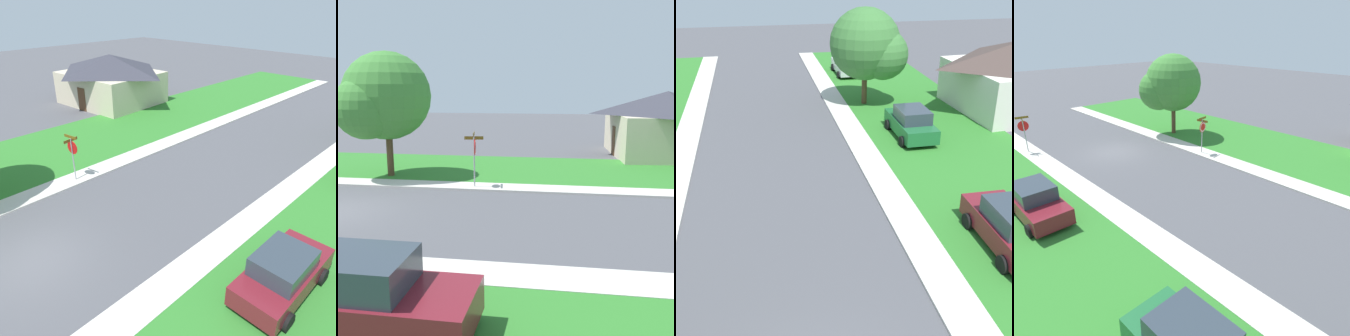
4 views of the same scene
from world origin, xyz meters
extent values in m
plane|color=#4C4C51|center=(0.00, 0.00, 0.00)|extent=(120.00, 120.00, 0.00)
cube|color=beige|center=(4.70, 12.00, 0.05)|extent=(1.40, 56.00, 0.10)
cube|color=beige|center=(-4.70, 12.00, 0.05)|extent=(1.40, 56.00, 0.10)
cube|color=#2D7528|center=(-9.40, 12.00, 0.04)|extent=(8.00, 56.00, 0.08)
cylinder|color=#9E9EA3|center=(-4.55, 4.71, 1.30)|extent=(0.07, 0.07, 2.60)
cylinder|color=red|center=(-4.55, 4.76, 2.05)|extent=(0.75, 0.15, 0.76)
cylinder|color=white|center=(-4.56, 4.78, 2.05)|extent=(0.66, 0.11, 0.67)
cylinder|color=red|center=(-4.56, 4.79, 2.05)|extent=(0.54, 0.09, 0.55)
cube|color=brown|center=(-4.55, 4.71, 2.69)|extent=(0.91, 0.17, 0.16)
cube|color=brown|center=(-4.55, 4.71, 2.50)|extent=(0.17, 0.91, 0.16)
cube|color=maroon|center=(7.70, 5.38, 0.70)|extent=(1.83, 4.31, 0.76)
cube|color=#2D3842|center=(7.70, 5.18, 1.42)|extent=(1.61, 2.11, 0.68)
cylinder|color=black|center=(6.81, 6.72, 0.32)|extent=(0.24, 0.64, 0.64)
cylinder|color=black|center=(8.61, 6.71, 0.32)|extent=(0.24, 0.64, 0.64)
cylinder|color=black|center=(6.79, 4.06, 0.32)|extent=(0.24, 0.64, 0.64)
cylinder|color=black|center=(8.59, 4.05, 0.32)|extent=(0.24, 0.64, 0.64)
cube|color=beige|center=(-15.99, 16.09, 1.50)|extent=(8.90, 7.79, 3.00)
pyramid|color=#33333D|center=(-15.99, 16.09, 3.80)|extent=(9.54, 8.44, 1.60)
cube|color=#51331E|center=(-15.72, 12.48, 1.05)|extent=(1.00, 0.13, 2.10)
camera|label=1|loc=(10.95, -3.71, 9.35)|focal=36.07mm
camera|label=2|loc=(14.61, 9.19, 4.96)|focal=43.76mm
camera|label=3|loc=(-0.72, -6.67, 9.66)|focal=48.46mm
camera|label=4|loc=(11.71, 19.78, 8.40)|focal=33.71mm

